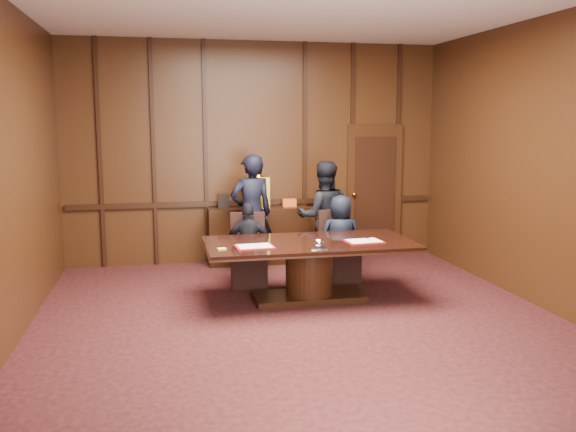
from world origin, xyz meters
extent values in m
plane|color=black|center=(0.00, 0.00, 0.00)|extent=(7.00, 7.00, 0.00)
cube|color=black|center=(0.00, 3.50, 1.75)|extent=(6.00, 0.04, 3.50)
cube|color=black|center=(0.00, -3.50, 1.75)|extent=(6.00, 0.04, 3.50)
cube|color=black|center=(-3.00, 0.00, 1.75)|extent=(0.04, 7.00, 3.50)
cube|color=black|center=(3.00, 0.00, 1.75)|extent=(0.04, 7.00, 3.50)
cube|color=black|center=(0.00, 3.47, 0.95)|extent=(5.90, 0.05, 0.08)
cube|color=black|center=(2.00, 3.46, 1.10)|extent=(0.95, 0.06, 2.20)
sphere|color=gold|center=(1.63, 3.39, 1.05)|extent=(0.08, 0.08, 0.08)
cube|color=black|center=(0.00, 3.26, 0.45)|extent=(1.60, 0.45, 0.90)
cube|color=black|center=(-0.70, 3.26, 0.03)|extent=(0.12, 0.40, 0.06)
cube|color=black|center=(0.70, 3.26, 0.03)|extent=(0.12, 0.40, 0.06)
cube|color=gold|center=(0.00, 3.26, 1.14)|extent=(0.34, 0.18, 0.48)
cylinder|color=white|center=(0.00, 3.16, 1.20)|extent=(0.22, 0.03, 0.22)
cone|color=gold|center=(0.00, 3.26, 1.46)|extent=(0.14, 0.14, 0.16)
cube|color=black|center=(-0.55, 3.28, 1.01)|extent=(0.18, 0.04, 0.22)
cube|color=#E1551A|center=(0.50, 3.28, 0.96)|extent=(0.22, 0.12, 0.12)
cube|color=black|center=(0.30, 1.10, 0.04)|extent=(1.40, 0.60, 0.08)
cylinder|color=black|center=(0.30, 1.10, 0.39)|extent=(0.60, 0.60, 0.62)
cube|color=black|center=(0.30, 1.10, 0.71)|extent=(2.62, 1.32, 0.02)
cube|color=black|center=(0.30, 1.10, 0.73)|extent=(2.60, 1.30, 0.06)
cube|color=maroon|center=(-0.43, 0.89, 0.77)|extent=(0.48, 0.36, 0.01)
cube|color=white|center=(-0.43, 0.89, 0.78)|extent=(0.42, 0.31, 0.01)
cube|color=maroon|center=(0.96, 0.93, 0.77)|extent=(0.49, 0.37, 0.01)
cube|color=white|center=(0.96, 0.93, 0.78)|extent=(0.42, 0.31, 0.01)
cube|color=white|center=(0.30, 0.65, 0.77)|extent=(0.20, 0.14, 0.01)
ellipsoid|color=white|center=(0.30, 0.65, 0.82)|extent=(0.13, 0.13, 0.10)
cube|color=#E6D870|center=(-0.83, 0.85, 0.77)|extent=(0.11, 0.09, 0.01)
cube|color=black|center=(-0.35, 1.95, 0.23)|extent=(0.52, 0.52, 0.46)
cube|color=black|center=(-0.33, 2.16, 0.72)|extent=(0.48, 0.10, 0.55)
cylinder|color=black|center=(-0.55, 1.75, 0.12)|extent=(0.04, 0.04, 0.23)
cylinder|color=black|center=(-0.15, 2.15, 0.12)|extent=(0.04, 0.04, 0.23)
cube|color=black|center=(0.95, 1.95, 0.23)|extent=(0.54, 0.54, 0.46)
cube|color=black|center=(0.92, 2.16, 0.72)|extent=(0.48, 0.12, 0.55)
cylinder|color=black|center=(0.75, 1.75, 0.12)|extent=(0.04, 0.04, 0.23)
cylinder|color=black|center=(1.15, 2.15, 0.12)|extent=(0.04, 0.04, 0.23)
imported|color=black|center=(-0.35, 1.90, 0.58)|extent=(0.72, 0.42, 1.16)
imported|color=black|center=(0.95, 1.90, 0.62)|extent=(0.63, 0.44, 1.24)
imported|color=black|center=(-0.19, 2.73, 0.89)|extent=(0.70, 0.51, 1.77)
imported|color=black|center=(0.87, 2.53, 0.84)|extent=(0.86, 0.70, 1.67)
camera|label=1|loc=(-1.51, -6.19, 2.27)|focal=38.00mm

